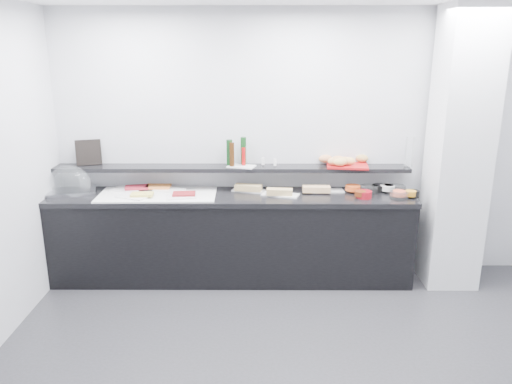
{
  "coord_description": "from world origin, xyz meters",
  "views": [
    {
      "loc": [
        -0.43,
        -3.07,
        2.31
      ],
      "look_at": [
        -0.45,
        1.45,
        1.0
      ],
      "focal_mm": 35.0,
      "sensor_mm": 36.0,
      "label": 1
    }
  ],
  "objects_px": {
    "condiment_tray": "(242,166)",
    "carafe": "(409,152)",
    "cloche_base": "(72,192)",
    "sandwich_plate_mid": "(280,195)",
    "framed_print": "(89,152)",
    "bread_tray": "(347,166)"
  },
  "relations": [
    {
      "from": "cloche_base",
      "to": "condiment_tray",
      "type": "bearing_deg",
      "value": -11.84
    },
    {
      "from": "cloche_base",
      "to": "carafe",
      "type": "height_order",
      "value": "carafe"
    },
    {
      "from": "sandwich_plate_mid",
      "to": "carafe",
      "type": "bearing_deg",
      "value": 25.11
    },
    {
      "from": "carafe",
      "to": "cloche_base",
      "type": "bearing_deg",
      "value": -177.83
    },
    {
      "from": "cloche_base",
      "to": "sandwich_plate_mid",
      "type": "distance_m",
      "value": 2.09
    },
    {
      "from": "cloche_base",
      "to": "carafe",
      "type": "bearing_deg",
      "value": -13.58
    },
    {
      "from": "framed_print",
      "to": "carafe",
      "type": "bearing_deg",
      "value": -19.01
    },
    {
      "from": "framed_print",
      "to": "carafe",
      "type": "relative_size",
      "value": 0.87
    },
    {
      "from": "condiment_tray",
      "to": "carafe",
      "type": "bearing_deg",
      "value": 18.12
    },
    {
      "from": "bread_tray",
      "to": "carafe",
      "type": "relative_size",
      "value": 1.36
    },
    {
      "from": "cloche_base",
      "to": "bread_tray",
      "type": "distance_m",
      "value": 2.79
    },
    {
      "from": "condiment_tray",
      "to": "cloche_base",
      "type": "bearing_deg",
      "value": -158.39
    },
    {
      "from": "cloche_base",
      "to": "sandwich_plate_mid",
      "type": "bearing_deg",
      "value": -17.33
    },
    {
      "from": "cloche_base",
      "to": "condiment_tray",
      "type": "xyz_separation_m",
      "value": [
        1.7,
        0.12,
        0.24
      ]
    },
    {
      "from": "sandwich_plate_mid",
      "to": "bread_tray",
      "type": "distance_m",
      "value": 0.75
    },
    {
      "from": "cloche_base",
      "to": "carafe",
      "type": "distance_m",
      "value": 3.42
    },
    {
      "from": "condiment_tray",
      "to": "carafe",
      "type": "relative_size",
      "value": 0.9
    },
    {
      "from": "bread_tray",
      "to": "cloche_base",
      "type": "bearing_deg",
      "value": -170.37
    },
    {
      "from": "sandwich_plate_mid",
      "to": "condiment_tray",
      "type": "height_order",
      "value": "condiment_tray"
    },
    {
      "from": "carafe",
      "to": "bread_tray",
      "type": "bearing_deg",
      "value": 179.45
    },
    {
      "from": "sandwich_plate_mid",
      "to": "framed_print",
      "type": "distance_m",
      "value": 2.01
    },
    {
      "from": "sandwich_plate_mid",
      "to": "framed_print",
      "type": "relative_size",
      "value": 1.39
    }
  ]
}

